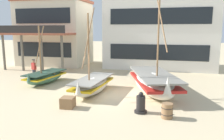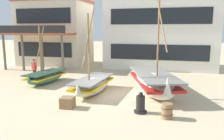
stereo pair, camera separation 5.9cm
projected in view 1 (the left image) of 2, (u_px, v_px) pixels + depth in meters
ground_plane at (108, 95)px, 14.14m from camera, size 120.00×120.00×0.00m
fishing_boat_near_left at (92, 85)px, 14.46m from camera, size 1.80×4.37×5.35m
fishing_boat_centre_large at (154, 82)px, 14.39m from camera, size 3.82×6.12×7.40m
fishing_boat_far_right at (45, 77)px, 17.20m from camera, size 1.96×3.81×4.27m
fisherman_by_hull at (34, 70)px, 17.99m from camera, size 0.42×0.34×1.68m
capstan_winch at (141, 104)px, 11.10m from camera, size 0.63×0.63×1.04m
wooden_barrel at (167, 111)px, 10.42m from camera, size 0.56×0.56×0.70m
cargo_crate at (68, 102)px, 11.82m from camera, size 0.72×0.72×0.56m
harbor_building_main at (160, 18)px, 23.65m from camera, size 11.43×5.61×10.38m
harbor_building_annex at (55, 33)px, 26.08m from camera, size 7.68×7.94×7.22m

